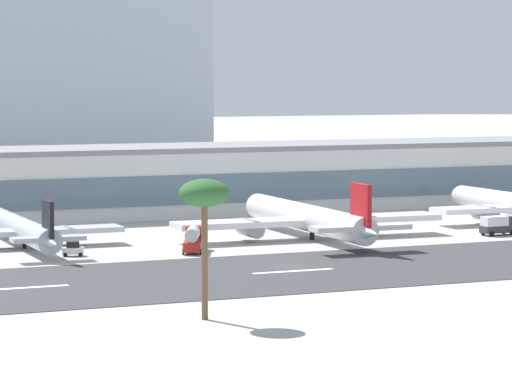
# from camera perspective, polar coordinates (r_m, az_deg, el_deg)

# --- Properties ---
(ground_plane) EXTENTS (1400.00, 1400.00, 0.00)m
(ground_plane) POSITION_cam_1_polar(r_m,az_deg,el_deg) (187.77, 1.42, -3.23)
(ground_plane) COLOR #B2AFA8
(runway_strip) EXTENTS (800.00, 35.97, 0.08)m
(runway_strip) POSITION_cam_1_polar(r_m,az_deg,el_deg) (183.97, 1.97, -3.39)
(runway_strip) COLOR #38383A
(runway_strip) RESTS_ON ground_plane
(runway_centreline_dash_3) EXTENTS (12.00, 1.20, 0.01)m
(runway_centreline_dash_3) POSITION_cam_1_polar(r_m,az_deg,el_deg) (171.29, -9.95, -4.05)
(runway_centreline_dash_3) COLOR white
(runway_centreline_dash_3) RESTS_ON runway_strip
(runway_centreline_dash_4) EXTENTS (12.00, 1.20, 0.01)m
(runway_centreline_dash_4) POSITION_cam_1_polar(r_m,az_deg,el_deg) (183.40, 1.59, -3.40)
(runway_centreline_dash_4) COLOR white
(runway_centreline_dash_4) RESTS_ON runway_strip
(terminal_building) EXTENTS (194.89, 23.32, 13.37)m
(terminal_building) POSITION_cam_1_polar(r_m,az_deg,el_deg) (264.47, -2.38, 0.57)
(terminal_building) COLOR silver
(terminal_building) RESTS_ON ground_plane
(airliner_black_tail_gate_0) EXTENTS (31.69, 42.27, 8.82)m
(airliner_black_tail_gate_0) POSITION_cam_1_polar(r_m,az_deg,el_deg) (211.08, -9.88, -1.63)
(airliner_black_tail_gate_0) COLOR silver
(airliner_black_tail_gate_0) RESTS_ON ground_plane
(airliner_red_tail_gate_1) EXTENTS (46.50, 50.75, 10.59)m
(airliner_red_tail_gate_1) POSITION_cam_1_polar(r_m,az_deg,el_deg) (219.68, 2.39, -1.17)
(airliner_red_tail_gate_1) COLOR white
(airliner_red_tail_gate_1) RESTS_ON ground_plane
(service_baggage_tug_0) EXTENTS (3.50, 2.53, 2.20)m
(service_baggage_tug_0) POSITION_cam_1_polar(r_m,az_deg,el_deg) (201.15, -7.83, -2.43)
(service_baggage_tug_0) COLOR white
(service_baggage_tug_0) RESTS_ON ground_plane
(service_fuel_truck_1) EXTENTS (5.76, 8.83, 3.95)m
(service_fuel_truck_1) POSITION_cam_1_polar(r_m,az_deg,el_deg) (203.93, -2.71, -2.02)
(service_fuel_truck_1) COLOR #B2231E
(service_fuel_truck_1) RESTS_ON ground_plane
(service_box_truck_2) EXTENTS (6.12, 2.95, 3.25)m
(service_box_truck_2) POSITION_cam_1_polar(r_m,az_deg,el_deg) (229.37, 10.29, -1.38)
(service_box_truck_2) COLOR #2D3338
(service_box_truck_2) RESTS_ON ground_plane
(palm_tree_3) EXTENTS (5.59, 5.59, 15.52)m
(palm_tree_3) POSITION_cam_1_polar(r_m,az_deg,el_deg) (145.59, -2.22, -0.22)
(palm_tree_3) COLOR brown
(palm_tree_3) RESTS_ON ground_plane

